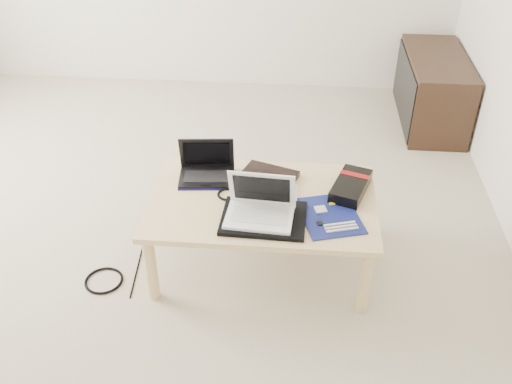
# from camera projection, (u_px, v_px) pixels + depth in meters

# --- Properties ---
(ground) EXTENTS (4.00, 4.00, 0.00)m
(ground) POSITION_uv_depth(u_px,v_px,m) (147.00, 229.00, 3.21)
(ground) COLOR #BEAE9A
(ground) RESTS_ON ground
(coffee_table) EXTENTS (1.10, 0.70, 0.40)m
(coffee_table) POSITION_uv_depth(u_px,v_px,m) (262.00, 207.00, 2.79)
(coffee_table) COLOR #E5CD8A
(coffee_table) RESTS_ON ground
(media_cabinet) EXTENTS (0.41, 0.90, 0.50)m
(media_cabinet) POSITION_uv_depth(u_px,v_px,m) (432.00, 90.00, 4.12)
(media_cabinet) COLOR #382117
(media_cabinet) RESTS_ON ground
(book) EXTENTS (0.33, 0.31, 0.03)m
(book) POSITION_uv_depth(u_px,v_px,m) (267.00, 178.00, 2.89)
(book) COLOR black
(book) RESTS_ON coffee_table
(netbook) EXTENTS (0.30, 0.23, 0.20)m
(netbook) POSITION_uv_depth(u_px,v_px,m) (207.00, 170.00, 2.90)
(netbook) COLOR black
(netbook) RESTS_ON coffee_table
(tablet) EXTENTS (0.27, 0.23, 0.01)m
(tablet) POSITION_uv_depth(u_px,v_px,m) (267.00, 199.00, 2.75)
(tablet) COLOR black
(tablet) RESTS_ON coffee_table
(remote) EXTENTS (0.06, 0.22, 0.02)m
(remote) POSITION_uv_depth(u_px,v_px,m) (292.00, 199.00, 2.75)
(remote) COLOR silver
(remote) RESTS_ON coffee_table
(neoprene_sleeve) EXTENTS (0.40, 0.30, 0.02)m
(neoprene_sleeve) POSITION_uv_depth(u_px,v_px,m) (264.00, 218.00, 2.62)
(neoprene_sleeve) COLOR black
(neoprene_sleeve) RESTS_ON coffee_table
(white_laptop) EXTENTS (0.32, 0.24, 0.22)m
(white_laptop) POSITION_uv_depth(u_px,v_px,m) (260.00, 207.00, 2.60)
(white_laptop) COLOR white
(white_laptop) RESTS_ON neoprene_sleeve
(motherboard) EXTENTS (0.34, 0.38, 0.02)m
(motherboard) POSITION_uv_depth(u_px,v_px,m) (330.00, 216.00, 2.65)
(motherboard) COLOR navy
(motherboard) RESTS_ON coffee_table
(gpu_box) EXTENTS (0.23, 0.32, 0.06)m
(gpu_box) POSITION_uv_depth(u_px,v_px,m) (351.00, 186.00, 2.80)
(gpu_box) COLOR black
(gpu_box) RESTS_ON coffee_table
(cable_coil) EXTENTS (0.13, 0.13, 0.01)m
(cable_coil) POSITION_uv_depth(u_px,v_px,m) (228.00, 194.00, 2.78)
(cable_coil) COLOR black
(cable_coil) RESTS_ON coffee_table
(floor_cable_coil) EXTENTS (0.25, 0.25, 0.01)m
(floor_cable_coil) POSITION_uv_depth(u_px,v_px,m) (104.00, 281.00, 2.86)
(floor_cable_coil) COLOR black
(floor_cable_coil) RESTS_ON ground
(floor_cable_trail) EXTENTS (0.04, 0.39, 0.01)m
(floor_cable_trail) POSITION_uv_depth(u_px,v_px,m) (137.00, 270.00, 2.93)
(floor_cable_trail) COLOR black
(floor_cable_trail) RESTS_ON ground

